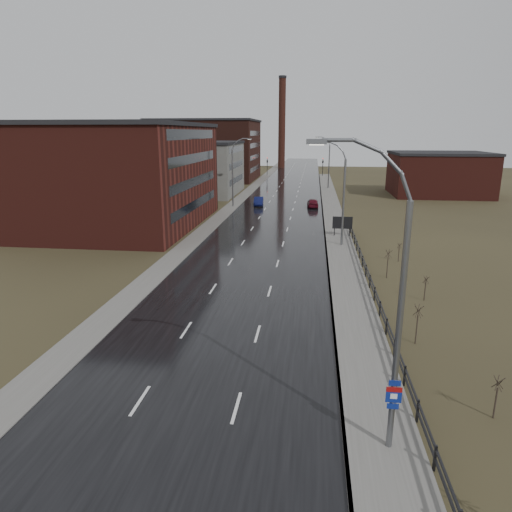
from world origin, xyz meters
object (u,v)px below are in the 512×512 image
(car_near, at_px, (259,202))
(streetlight_main, at_px, (392,308))
(billboard, at_px, (342,223))
(car_far, at_px, (313,203))

(car_near, bearing_deg, streetlight_main, -83.52)
(streetlight_main, bearing_deg, billboard, 89.07)
(streetlight_main, relative_size, car_far, 2.73)
(billboard, xyz_separation_m, car_far, (-3.60, 22.01, -0.96))
(billboard, bearing_deg, car_near, 119.36)
(billboard, bearing_deg, car_far, 99.29)
(streetlight_main, relative_size, car_near, 2.70)
(car_near, xyz_separation_m, car_far, (9.26, -0.84, 0.02))
(streetlight_main, height_order, car_far, streetlight_main)
(streetlight_main, height_order, car_near, streetlight_main)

